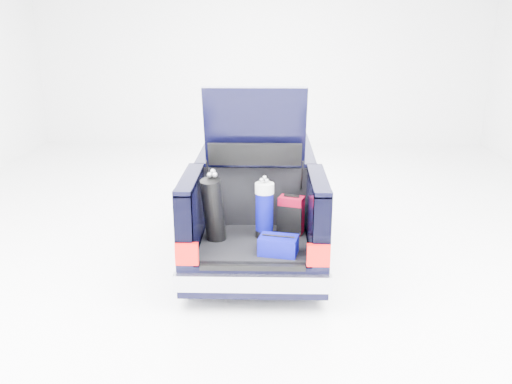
{
  "coord_description": "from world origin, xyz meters",
  "views": [
    {
      "loc": [
        0.17,
        -7.73,
        3.21
      ],
      "look_at": [
        0.0,
        -0.5,
        0.94
      ],
      "focal_mm": 38.0,
      "sensor_mm": 36.0,
      "label": 1
    }
  ],
  "objects_px": {
    "black_golf_bag": "(213,210)",
    "blue_duffel": "(278,245)",
    "red_suitcase": "(291,215)",
    "blue_golf_bag": "(264,209)",
    "car": "(257,197)"
  },
  "relations": [
    {
      "from": "black_golf_bag",
      "to": "blue_duffel",
      "type": "distance_m",
      "value": 0.93
    },
    {
      "from": "red_suitcase",
      "to": "black_golf_bag",
      "type": "xyz_separation_m",
      "value": [
        -0.97,
        -0.28,
        0.17
      ]
    },
    {
      "from": "black_golf_bag",
      "to": "blue_golf_bag",
      "type": "height_order",
      "value": "black_golf_bag"
    },
    {
      "from": "car",
      "to": "blue_duffel",
      "type": "bearing_deg",
      "value": -81.42
    },
    {
      "from": "black_golf_bag",
      "to": "blue_duffel",
      "type": "bearing_deg",
      "value": -1.43
    },
    {
      "from": "car",
      "to": "blue_duffel",
      "type": "xyz_separation_m",
      "value": [
        0.3,
        -1.96,
        0.03
      ]
    },
    {
      "from": "red_suitcase",
      "to": "black_golf_bag",
      "type": "relative_size",
      "value": 0.56
    },
    {
      "from": "car",
      "to": "red_suitcase",
      "type": "distance_m",
      "value": 1.38
    },
    {
      "from": "red_suitcase",
      "to": "black_golf_bag",
      "type": "height_order",
      "value": "black_golf_bag"
    },
    {
      "from": "red_suitcase",
      "to": "blue_golf_bag",
      "type": "height_order",
      "value": "blue_golf_bag"
    },
    {
      "from": "red_suitcase",
      "to": "black_golf_bag",
      "type": "bearing_deg",
      "value": -145.84
    },
    {
      "from": "red_suitcase",
      "to": "blue_duffel",
      "type": "xyz_separation_m",
      "value": [
        -0.17,
        -0.67,
        -0.14
      ]
    },
    {
      "from": "red_suitcase",
      "to": "black_golf_bag",
      "type": "distance_m",
      "value": 1.02
    },
    {
      "from": "car",
      "to": "black_golf_bag",
      "type": "distance_m",
      "value": 1.69
    },
    {
      "from": "blue_duffel",
      "to": "car",
      "type": "bearing_deg",
      "value": 110.28
    }
  ]
}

